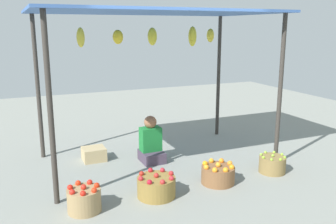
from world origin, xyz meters
TOP-DOWN VIEW (x-y plane):
  - ground_plane at (0.00, 0.00)m, footprint 14.00×14.00m
  - market_stall_structure at (-0.00, -0.00)m, footprint 3.81×2.17m
  - vendor_person at (-0.09, 0.00)m, footprint 0.36×0.44m
  - basket_red_tomatoes at (-1.47, -1.29)m, footprint 0.41×0.41m
  - basket_red_apples at (-0.51, -1.27)m, footprint 0.51×0.51m
  - basket_oranges at (0.47, -1.23)m, footprint 0.48×0.48m
  - basket_limes at (1.46, -1.21)m, footprint 0.41×0.41m
  - wooden_crate_near_vendor at (-0.97, 0.42)m, footprint 0.37×0.35m

SIDE VIEW (x-z plane):
  - ground_plane at x=0.00m, z-range 0.00..0.00m
  - wooden_crate_near_vendor at x=-0.97m, z-range 0.00..0.22m
  - basket_limes at x=1.46m, z-range -0.02..0.28m
  - basket_oranges at x=0.47m, z-range -0.02..0.29m
  - basket_red_apples at x=-0.51m, z-range -0.02..0.31m
  - basket_red_tomatoes at x=-1.47m, z-range -0.02..0.33m
  - vendor_person at x=-0.09m, z-range -0.09..0.69m
  - market_stall_structure at x=0.00m, z-range 1.04..3.51m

